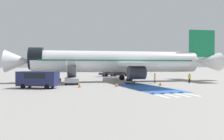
{
  "coord_description": "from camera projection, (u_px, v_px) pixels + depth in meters",
  "views": [
    {
      "loc": [
        -15.73,
        -39.63,
        3.08
      ],
      "look_at": [
        -3.86,
        -2.1,
        2.29
      ],
      "focal_mm": 35.0,
      "sensor_mm": 36.0,
      "label": 1
    }
  ],
  "objects": [
    {
      "name": "traffic_cone_1",
      "position": [
        80.0,
        85.0,
        30.93
      ],
      "size": [
        0.51,
        0.51,
        0.56
      ],
      "color": "orange",
      "rests_on": "ground_plane"
    },
    {
      "name": "airliner",
      "position": [
        120.0,
        62.0,
        42.55
      ],
      "size": [
        42.6,
        31.69,
        10.51
      ],
      "rotation": [
        0.0,
        0.0,
        1.44
      ],
      "color": "silver",
      "rests_on": "ground_plane"
    },
    {
      "name": "baggage_cart",
      "position": [
        129.0,
        82.0,
        37.72
      ],
      "size": [
        2.01,
        2.86,
        0.87
      ],
      "rotation": [
        0.0,
        0.0,
        2.93
      ],
      "color": "gray",
      "rests_on": "ground_plane"
    },
    {
      "name": "apron_walkway_bar_2",
      "position": [
        180.0,
        95.0,
        23.15
      ],
      "size": [
        0.44,
        3.6,
        0.01
      ],
      "primitive_type": "cube",
      "color": "silver",
      "rests_on": "ground_plane"
    },
    {
      "name": "apron_stand_patch_blue",
      "position": [
        146.0,
        87.0,
        30.73
      ],
      "size": [
        5.3,
        13.82,
        0.01
      ],
      "primitive_type": "cube",
      "color": "#2856A8",
      "rests_on": "ground_plane"
    },
    {
      "name": "apron_walkway_bar_3",
      "position": [
        189.0,
        94.0,
        23.51
      ],
      "size": [
        0.44,
        3.6,
        0.01
      ],
      "primitive_type": "cube",
      "color": "silver",
      "rests_on": "ground_plane"
    },
    {
      "name": "ground_plane",
      "position": [
        128.0,
        81.0,
        42.58
      ],
      "size": [
        600.0,
        600.0,
        0.0
      ],
      "primitive_type": "plane",
      "color": "gray"
    },
    {
      "name": "apron_walkway_bar_0",
      "position": [
        160.0,
        96.0,
        22.42
      ],
      "size": [
        0.44,
        3.6,
        0.01
      ],
      "primitive_type": "cube",
      "color": "silver",
      "rests_on": "ground_plane"
    },
    {
      "name": "fuel_tanker",
      "position": [
        116.0,
        70.0,
        62.54
      ],
      "size": [
        10.04,
        3.06,
        3.59
      ],
      "rotation": [
        0.0,
        0.0,
        -1.52
      ],
      "color": "#38383D",
      "rests_on": "ground_plane"
    },
    {
      "name": "traffic_cone_0",
      "position": [
        117.0,
        85.0,
        31.8
      ],
      "size": [
        0.52,
        0.52,
        0.58
      ],
      "color": "orange",
      "rests_on": "ground_plane"
    },
    {
      "name": "boarding_stairs_forward",
      "position": [
        72.0,
        78.0,
        36.43
      ],
      "size": [
        2.79,
        5.43,
        3.97
      ],
      "rotation": [
        0.0,
        0.0,
        -0.13
      ],
      "color": "#ADB2BA",
      "rests_on": "ground_plane"
    },
    {
      "name": "ground_crew_0",
      "position": [
        189.0,
        78.0,
        38.8
      ],
      "size": [
        0.48,
        0.34,
        1.67
      ],
      "rotation": [
        0.0,
        0.0,
        2.87
      ],
      "color": "black",
      "rests_on": "ground_plane"
    },
    {
      "name": "service_van_1",
      "position": [
        38.0,
        78.0,
        29.77
      ],
      "size": [
        5.78,
        4.15,
        2.29
      ],
      "rotation": [
        0.0,
        0.0,
        1.12
      ],
      "color": "#1E234C",
      "rests_on": "ground_plane"
    },
    {
      "name": "apron_leadline_yellow",
      "position": [
        117.0,
        81.0,
        42.53
      ],
      "size": [
        75.23,
        9.75,
        0.01
      ],
      "primitive_type": "cube",
      "rotation": [
        0.0,
        0.0,
        1.44
      ],
      "color": "gold",
      "rests_on": "ground_plane"
    },
    {
      "name": "traffic_cone_2",
      "position": [
        160.0,
        84.0,
        33.8
      ],
      "size": [
        0.46,
        0.46,
        0.51
      ],
      "color": "orange",
      "rests_on": "ground_plane"
    },
    {
      "name": "apron_walkway_bar_1",
      "position": [
        170.0,
        95.0,
        22.78
      ],
      "size": [
        0.44,
        3.6,
        0.01
      ],
      "primitive_type": "cube",
      "color": "silver",
      "rests_on": "ground_plane"
    },
    {
      "name": "ground_crew_1",
      "position": [
        155.0,
        78.0,
        37.87
      ],
      "size": [
        0.39,
        0.49,
        1.75
      ],
      "rotation": [
        0.0,
        0.0,
        1.13
      ],
      "color": "#191E38",
      "rests_on": "ground_plane"
    }
  ]
}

